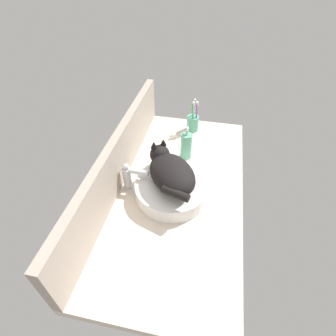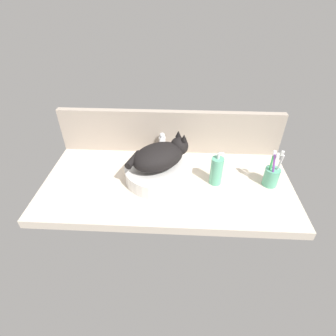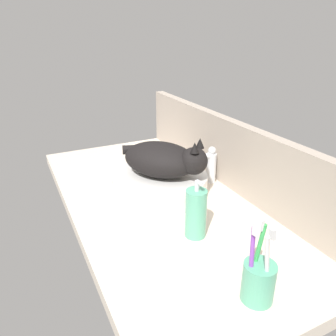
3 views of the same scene
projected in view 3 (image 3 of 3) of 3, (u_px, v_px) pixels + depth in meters
The scene contains 7 objects.
ground_plane at pixel (160, 204), 109.04cm from camera, with size 117.07×57.35×4.00cm, color beige.
backsplash_panel at pixel (230, 153), 114.37cm from camera, with size 117.07×3.60×23.52cm, color #AD9E8E.
sink_basin at pixel (160, 183), 111.18cm from camera, with size 31.75×31.75×6.80cm, color white.
cat at pixel (164, 159), 107.02cm from camera, with size 30.18×28.74×14.00cm.
faucet at pixel (209, 164), 116.96cm from camera, with size 3.60×11.82×13.60cm.
soap_dispenser at pixel (196, 213), 86.84cm from camera, with size 5.67×5.67×16.97cm.
toothbrush_cup at pixel (257, 281), 66.67cm from camera, with size 6.76×6.76×18.69cm.
Camera 3 is at (86.46, -39.60, 52.76)cm, focal length 35.00 mm.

